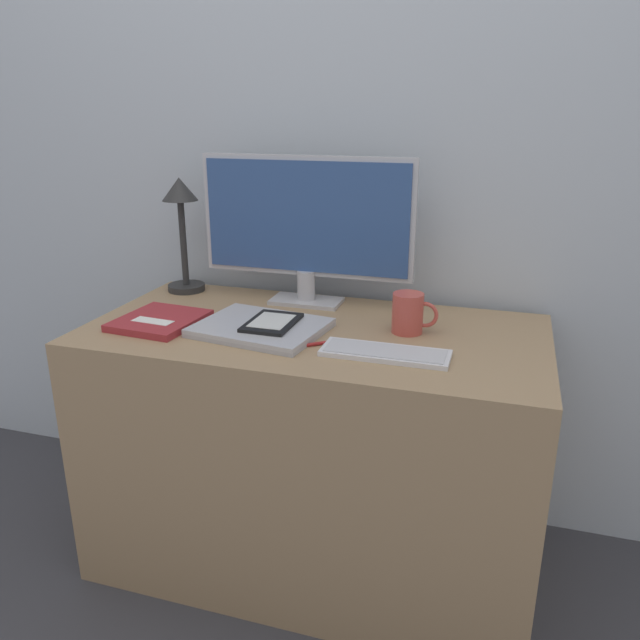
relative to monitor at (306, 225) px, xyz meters
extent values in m
plane|color=#38383D|center=(0.09, -0.42, -0.95)|extent=(10.00, 10.00, 0.00)
cube|color=#B2BCC6|center=(0.09, 0.16, 0.25)|extent=(3.60, 0.05, 2.40)
cube|color=#997A56|center=(0.09, -0.21, -0.59)|extent=(1.20, 0.61, 0.72)
cube|color=#B7B7BC|center=(0.00, 0.00, -0.23)|extent=(0.21, 0.11, 0.01)
cylinder|color=#B7B7BC|center=(0.00, 0.00, -0.18)|extent=(0.05, 0.05, 0.09)
cube|color=#B7B7BC|center=(0.00, 0.00, 0.02)|extent=(0.63, 0.01, 0.34)
cube|color=#2D4C84|center=(0.00, -0.01, 0.02)|extent=(0.60, 0.01, 0.31)
cube|color=silver|center=(0.31, -0.34, -0.23)|extent=(0.30, 0.11, 0.01)
cube|color=#B7B7BC|center=(0.31, -0.34, -0.22)|extent=(0.28, 0.09, 0.00)
cube|color=#A3A3A8|center=(-0.03, -0.27, -0.23)|extent=(0.35, 0.29, 0.01)
cube|color=#B2B2B7|center=(-0.03, -0.27, -0.22)|extent=(0.35, 0.29, 0.01)
cube|color=black|center=(-0.01, -0.27, -0.21)|extent=(0.12, 0.17, 0.01)
cube|color=silver|center=(-0.01, -0.27, -0.20)|extent=(0.09, 0.12, 0.00)
cylinder|color=#282828|center=(-0.41, 0.01, -0.22)|extent=(0.12, 0.12, 0.02)
cylinder|color=#282828|center=(-0.41, 0.01, -0.08)|extent=(0.02, 0.02, 0.26)
cone|color=#282828|center=(-0.41, 0.01, 0.08)|extent=(0.11, 0.11, 0.07)
cube|color=maroon|center=(-0.32, -0.30, -0.22)|extent=(0.22, 0.24, 0.02)
cube|color=silver|center=(-0.32, -0.33, -0.21)|extent=(0.11, 0.05, 0.00)
cylinder|color=#B7473D|center=(0.33, -0.17, -0.18)|extent=(0.08, 0.08, 0.10)
torus|color=#B7473D|center=(0.37, -0.17, -0.18)|extent=(0.07, 0.01, 0.07)
cylinder|color=maroon|center=(0.10, -0.35, -0.23)|extent=(0.12, 0.09, 0.01)
camera|label=1|loc=(0.56, -1.68, 0.32)|focal=35.00mm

